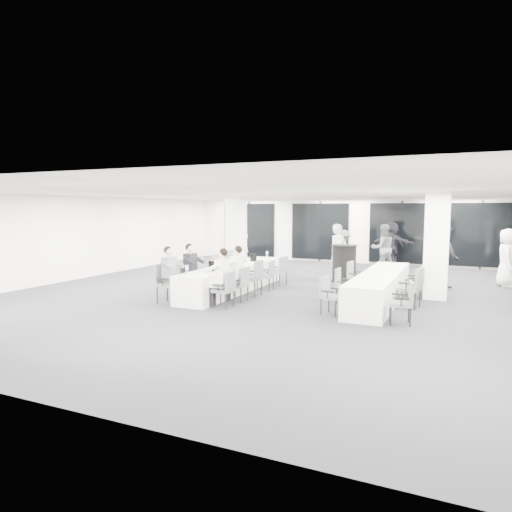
{
  "coord_description": "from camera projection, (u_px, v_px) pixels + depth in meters",
  "views": [
    {
      "loc": [
        4.76,
        -11.82,
        2.39
      ],
      "look_at": [
        -0.46,
        -0.2,
        1.05
      ],
      "focal_mm": 32.0,
      "sensor_mm": 36.0,
      "label": 1
    }
  ],
  "objects": [
    {
      "name": "chair_main_left_mid",
      "position": [
        203.0,
        272.0,
        13.16
      ],
      "size": [
        0.5,
        0.56,
        0.96
      ],
      "rotation": [
        0.0,
        0.0,
        -1.61
      ],
      "color": "#52555A",
      "rests_on": "floor"
    },
    {
      "name": "column_right",
      "position": [
        437.0,
        246.0,
        11.96
      ],
      "size": [
        0.6,
        0.6,
        2.8
      ],
      "primitive_type": "cube",
      "color": "white",
      "rests_on": "floor"
    },
    {
      "name": "chair_side_right_far",
      "position": [
        417.0,
        280.0,
        12.06
      ],
      "size": [
        0.51,
        0.54,
        0.87
      ],
      "rotation": [
        0.0,
        0.0,
        1.75
      ],
      "color": "#52555A",
      "rests_on": "floor"
    },
    {
      "name": "ice_bucket_near",
      "position": [
        213.0,
        266.0,
        11.96
      ],
      "size": [
        0.24,
        0.24,
        0.27
      ],
      "primitive_type": "cylinder",
      "color": "black",
      "rests_on": "banquet_table_main"
    },
    {
      "name": "chair_side_right_mid",
      "position": [
        413.0,
        286.0,
        10.87
      ],
      "size": [
        0.56,
        0.6,
        0.96
      ],
      "rotation": [
        0.0,
        0.0,
        1.39
      ],
      "color": "#52555A",
      "rests_on": "floor"
    },
    {
      "name": "chair_main_right_near",
      "position": [
        226.0,
        287.0,
        10.92
      ],
      "size": [
        0.46,
        0.51,
        0.88
      ],
      "rotation": [
        0.0,
        0.0,
        1.52
      ],
      "color": "#52555A",
      "rests_on": "floor"
    },
    {
      "name": "plate_b",
      "position": [
        207.0,
        273.0,
        11.51
      ],
      "size": [
        0.19,
        0.19,
        0.03
      ],
      "color": "white",
      "rests_on": "banquet_table_main"
    },
    {
      "name": "water_bottle_a",
      "position": [
        187.0,
        270.0,
        11.23
      ],
      "size": [
        0.07,
        0.07,
        0.23
      ],
      "primitive_type": "cylinder",
      "color": "silver",
      "rests_on": "banquet_table_main"
    },
    {
      "name": "seated_guest_b",
      "position": [
        192.0,
        267.0,
        12.31
      ],
      "size": [
        0.5,
        0.38,
        1.44
      ],
      "rotation": [
        0.0,
        0.0,
        -1.57
      ],
      "color": "black",
      "rests_on": "floor"
    },
    {
      "name": "seated_guest_d",
      "position": [
        235.0,
        270.0,
        11.67
      ],
      "size": [
        0.5,
        0.38,
        1.44
      ],
      "rotation": [
        0.0,
        0.0,
        1.57
      ],
      "color": "white",
      "rests_on": "floor"
    },
    {
      "name": "water_bottle_c",
      "position": [
        267.0,
        255.0,
        15.06
      ],
      "size": [
        0.07,
        0.07,
        0.22
      ],
      "primitive_type": "cylinder",
      "color": "silver",
      "rests_on": "banquet_table_main"
    },
    {
      "name": "standing_guest_a",
      "position": [
        338.0,
        248.0,
        15.32
      ],
      "size": [
        0.93,
        0.98,
        2.11
      ],
      "primitive_type": "imported",
      "rotation": [
        0.0,
        0.0,
        1.01
      ],
      "color": "white",
      "rests_on": "floor"
    },
    {
      "name": "water_bottle_b",
      "position": [
        245.0,
        259.0,
        13.55
      ],
      "size": [
        0.08,
        0.08,
        0.24
      ],
      "primitive_type": "cylinder",
      "color": "silver",
      "rests_on": "banquet_table_main"
    },
    {
      "name": "plate_c",
      "position": [
        225.0,
        267.0,
        12.63
      ],
      "size": [
        0.19,
        0.19,
        0.03
      ],
      "color": "white",
      "rests_on": "banquet_table_main"
    },
    {
      "name": "chair_side_left_near",
      "position": [
        329.0,
        293.0,
        10.26
      ],
      "size": [
        0.52,
        0.55,
        0.86
      ],
      "rotation": [
        0.0,
        0.0,
        -1.81
      ],
      "color": "#52555A",
      "rests_on": "floor"
    },
    {
      "name": "chair_main_left_fourth",
      "position": [
        220.0,
        268.0,
        14.05
      ],
      "size": [
        0.53,
        0.58,
        0.96
      ],
      "rotation": [
        0.0,
        0.0,
        -1.67
      ],
      "color": "#52555A",
      "rests_on": "floor"
    },
    {
      "name": "standing_guest_d",
      "position": [
        390.0,
        245.0,
        17.72
      ],
      "size": [
        1.3,
        0.99,
        1.95
      ],
      "primitive_type": "imported",
      "rotation": [
        0.0,
        0.0,
        3.48
      ],
      "color": "black",
      "rests_on": "floor"
    },
    {
      "name": "chair_main_right_second",
      "position": [
        241.0,
        282.0,
        11.64
      ],
      "size": [
        0.47,
        0.52,
        0.89
      ],
      "rotation": [
        0.0,
        0.0,
        1.53
      ],
      "color": "#52555A",
      "rests_on": "floor"
    },
    {
      "name": "chair_main_right_far",
      "position": [
        280.0,
        269.0,
        14.18
      ],
      "size": [
        0.55,
        0.57,
        0.9
      ],
      "rotation": [
        0.0,
        0.0,
        1.31
      ],
      "color": "#52555A",
      "rests_on": "floor"
    },
    {
      "name": "chair_main_right_mid",
      "position": [
        254.0,
        276.0,
        12.37
      ],
      "size": [
        0.51,
        0.57,
        0.98
      ],
      "rotation": [
        0.0,
        0.0,
        1.54
      ],
      "color": "#52555A",
      "rests_on": "floor"
    },
    {
      "name": "standing_guest_h",
      "position": [
        445.0,
        252.0,
        13.76
      ],
      "size": [
        0.96,
        1.19,
        2.13
      ],
      "primitive_type": "imported",
      "rotation": [
        0.0,
        0.0,
        1.94
      ],
      "color": "black",
      "rests_on": "floor"
    },
    {
      "name": "plate_a",
      "position": [
        205.0,
        270.0,
        11.99
      ],
      "size": [
        0.18,
        0.18,
        0.03
      ],
      "color": "white",
      "rests_on": "banquet_table_main"
    },
    {
      "name": "chair_side_left_mid",
      "position": [
        343.0,
        284.0,
        11.44
      ],
      "size": [
        0.45,
        0.5,
        0.88
      ],
      "rotation": [
        0.0,
        0.0,
        -1.57
      ],
      "color": "#52555A",
      "rests_on": "floor"
    },
    {
      "name": "standing_guest_c",
      "position": [
        343.0,
        248.0,
        16.89
      ],
      "size": [
        1.28,
        0.88,
        1.8
      ],
      "primitive_type": "imported",
      "rotation": [
        0.0,
        0.0,
        2.87
      ],
      "color": "slate",
      "rests_on": "floor"
    },
    {
      "name": "standing_guest_g",
      "position": [
        243.0,
        240.0,
        19.69
      ],
      "size": [
        0.93,
        0.86,
        2.04
      ],
      "primitive_type": "imported",
      "rotation": [
        0.0,
        0.0,
        -0.44
      ],
      "color": "white",
      "rests_on": "floor"
    },
    {
      "name": "wine_glass",
      "position": [
        201.0,
        271.0,
        10.85
      ],
      "size": [
        0.08,
        0.08,
        0.2
      ],
      "color": "silver",
      "rests_on": "banquet_table_main"
    },
    {
      "name": "chair_side_left_far",
      "position": [
        355.0,
        275.0,
        12.73
      ],
      "size": [
        0.5,
        0.55,
        0.9
      ],
      "rotation": [
        0.0,
        0.0,
        -1.68
      ],
      "color": "#52555A",
      "rests_on": "floor"
    },
    {
      "name": "standing_guest_f",
      "position": [
        392.0,
        241.0,
        18.42
      ],
      "size": [
        2.06,
        1.31,
        2.1
      ],
      "primitive_type": "imported",
      "rotation": [
        0.0,
        0.0,
        2.82
      ],
      "color": "black",
      "rests_on": "floor"
    },
    {
      "name": "chair_main_left_far",
      "position": [
        233.0,
        264.0,
        14.88
      ],
      "size": [
        0.52,
        0.58,
        1.01
      ],
      "rotation": [
        0.0,
        0.0,
        -1.58
      ],
      "color": "#52555A",
      "rests_on": "floor"
    },
    {
      "name": "column_left",
      "position": [
        236.0,
        235.0,
        16.81
      ],
      "size": [
        0.6,
        0.6,
        2.8
      ],
      "primitive_type": "cube",
      "color": "white",
      "rests_on": "floor"
    },
    {
      "name": "standing_guest_e",
      "position": [
        507.0,
        254.0,
        13.85
      ],
      "size": [
        0.65,
        1.0,
        2.01
      ],
      "primitive_type": "imported",
      "rotation": [
        0.0,
        0.0,
        1.51
      ],
      "color": "white",
      "rests_on": "floor"
    },
    {
      "name": "chair_side_right_near",
      "position": [
        404.0,
        300.0,
        9.34
      ],
      "size": [
        0.53,
        0.56,
        0.9
      ],
      "rotation": [
        0.0,
        0.0,
        1.75
      ],
      "color": "#52555A",
      "rests_on": "floor"
    },
    {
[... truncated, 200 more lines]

